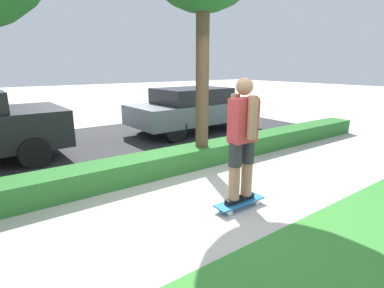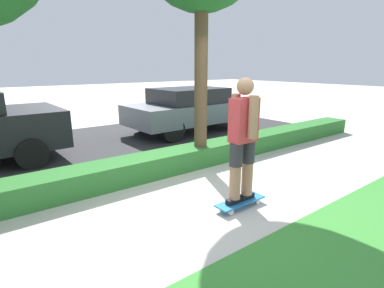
% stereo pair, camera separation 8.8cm
% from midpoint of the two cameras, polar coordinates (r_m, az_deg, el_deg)
% --- Properties ---
extents(ground_plane, '(60.00, 60.00, 0.00)m').
position_cam_midpoint_polar(ground_plane, '(4.37, 3.89, -11.77)').
color(ground_plane, '#BCB7AD').
extents(street_asphalt, '(12.87, 5.00, 0.01)m').
position_cam_midpoint_polar(street_asphalt, '(7.86, -16.09, -0.21)').
color(street_asphalt, '#2D2D30').
rests_on(street_asphalt, ground_plane).
extents(hedge_row, '(12.87, 0.60, 0.39)m').
position_cam_midpoint_polar(hedge_row, '(5.53, -6.78, -3.92)').
color(hedge_row, '#2D702D').
rests_on(hedge_row, ground_plane).
extents(skateboard, '(0.79, 0.24, 0.10)m').
position_cam_midpoint_polar(skateboard, '(4.36, 9.62, -10.88)').
color(skateboard, '#1E6BAD').
rests_on(skateboard, ground_plane).
extents(skater_person, '(0.50, 0.44, 1.71)m').
position_cam_midpoint_polar(skater_person, '(4.05, 10.17, 1.07)').
color(skater_person, black).
rests_on(skater_person, skateboard).
extents(parked_car_middle, '(4.03, 1.87, 1.31)m').
position_cam_midpoint_polar(parked_car_middle, '(9.08, 0.68, 6.82)').
color(parked_car_middle, slate).
rests_on(parked_car_middle, ground_plane).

